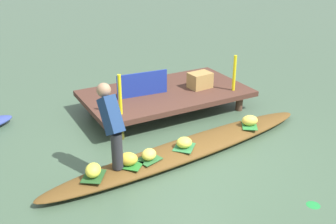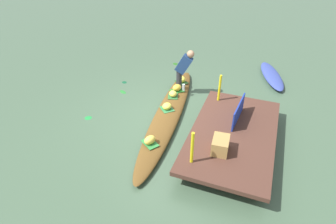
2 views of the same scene
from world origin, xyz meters
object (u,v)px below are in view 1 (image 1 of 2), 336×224
object	(u,v)px
banana_bunch_1	(149,154)
vendor_person	(111,122)
market_banner	(142,84)
banana_bunch_0	(93,170)
banana_bunch_4	(128,159)
water_bottle	(119,155)
vendor_boat	(187,149)
banana_bunch_3	(184,142)
produce_crate	(200,80)
banana_bunch_2	(250,120)

from	to	relation	value
banana_bunch_1	vendor_person	world-z (taller)	vendor_person
vendor_person	market_banner	distance (m)	2.19
banana_bunch_0	banana_bunch_4	xyz separation A→B (m)	(0.54, 0.04, 0.00)
banana_bunch_0	banana_bunch_4	bearing A→B (deg)	4.53
water_bottle	market_banner	xyz separation A→B (m)	(1.19, 1.69, 0.34)
vendor_boat	banana_bunch_3	size ratio (longest dim) A/B	20.03
market_banner	produce_crate	size ratio (longest dim) A/B	2.28
banana_bunch_2	banana_bunch_3	world-z (taller)	banana_bunch_2
banana_bunch_0	banana_bunch_2	distance (m)	2.93
banana_bunch_2	produce_crate	size ratio (longest dim) A/B	0.63
banana_bunch_2	banana_bunch_4	bearing A→B (deg)	-175.22
produce_crate	vendor_person	bearing A→B (deg)	-147.41
vendor_person	water_bottle	world-z (taller)	vendor_person
banana_bunch_4	produce_crate	world-z (taller)	produce_crate
banana_bunch_1	vendor_person	bearing A→B (deg)	166.04
water_bottle	banana_bunch_2	bearing A→B (deg)	0.48
banana_bunch_3	banana_bunch_1	bearing A→B (deg)	-173.98
vendor_person	banana_bunch_4	bearing A→B (deg)	-35.64
banana_bunch_1	produce_crate	distance (m)	2.65
banana_bunch_2	banana_bunch_0	bearing A→B (deg)	-175.27
vendor_boat	banana_bunch_1	distance (m)	0.78
banana_bunch_0	banana_bunch_4	size ratio (longest dim) A/B	0.94
vendor_boat	vendor_person	size ratio (longest dim) A/B	4.15
banana_bunch_1	water_bottle	bearing A→B (deg)	155.84
banana_bunch_3	produce_crate	distance (m)	2.15
banana_bunch_1	banana_bunch_4	size ratio (longest dim) A/B	0.86
banana_bunch_0	market_banner	size ratio (longest dim) A/B	0.25
market_banner	water_bottle	bearing A→B (deg)	-120.51
produce_crate	banana_bunch_2	bearing A→B (deg)	-87.94
water_bottle	market_banner	world-z (taller)	market_banner
banana_bunch_1	banana_bunch_3	size ratio (longest dim) A/B	0.95
vendor_boat	water_bottle	distance (m)	1.16
banana_bunch_1	vendor_person	xyz separation A→B (m)	(-0.50, 0.12, 0.60)
banana_bunch_3	banana_bunch_4	bearing A→B (deg)	-176.06
banana_bunch_2	water_bottle	world-z (taller)	water_bottle
market_banner	produce_crate	world-z (taller)	market_banner
banana_bunch_1	market_banner	size ratio (longest dim) A/B	0.23
vendor_boat	banana_bunch_1	bearing A→B (deg)	-175.57
banana_bunch_4	water_bottle	size ratio (longest dim) A/B	1.31
produce_crate	banana_bunch_1	bearing A→B (deg)	-139.22
banana_bunch_4	produce_crate	distance (m)	2.90
banana_bunch_4	market_banner	bearing A→B (deg)	59.08
banana_bunch_0	banana_bunch_1	size ratio (longest dim) A/B	1.09
banana_bunch_4	water_bottle	distance (m)	0.19
banana_bunch_1	banana_bunch_2	xyz separation A→B (m)	(2.05, 0.20, 0.01)
water_bottle	produce_crate	xyz separation A→B (m)	(2.39, 1.54, 0.27)
vendor_boat	produce_crate	bearing A→B (deg)	45.67
banana_bunch_3	banana_bunch_4	world-z (taller)	banana_bunch_4
vendor_boat	banana_bunch_2	bearing A→B (deg)	-3.33
banana_bunch_2	banana_bunch_3	size ratio (longest dim) A/B	1.13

